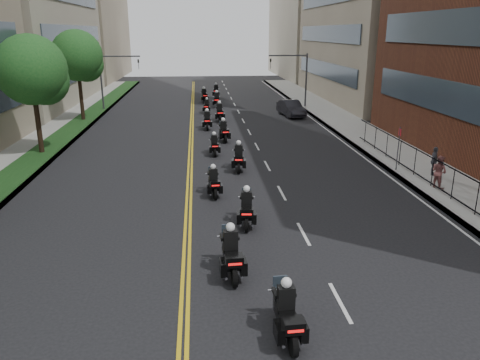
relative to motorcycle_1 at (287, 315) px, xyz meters
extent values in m
cube|color=gray|center=(10.73, 21.51, -0.60)|extent=(4.00, 90.00, 0.15)
cube|color=gray|center=(-13.27, 21.51, -0.60)|extent=(4.00, 90.00, 0.15)
cube|color=#143814|center=(-12.47, 21.51, -0.50)|extent=(2.00, 90.00, 0.04)
cube|color=#333F4C|center=(12.68, 13.51, 2.83)|extent=(0.12, 25.80, 1.80)
cube|color=#333F4C|center=(12.68, 44.51, 2.83)|extent=(0.12, 24.08, 1.80)
cube|color=#333F4C|center=(12.68, 44.51, 6.83)|extent=(0.12, 24.08, 1.80)
cube|color=gray|center=(20.23, 74.51, 12.33)|extent=(15.00, 28.00, 26.00)
cube|color=#333F4C|center=(-15.22, 44.51, 2.83)|extent=(0.12, 24.08, 1.80)
cube|color=#333F4C|center=(-15.22, 44.51, 6.83)|extent=(0.12, 24.08, 1.80)
cube|color=black|center=(9.73, 8.51, 0.93)|extent=(0.05, 28.00, 0.05)
cube|color=black|center=(9.73, 8.51, -0.37)|extent=(0.05, 28.00, 0.05)
cylinder|color=#311F15|center=(-12.47, 20.51, 1.88)|extent=(0.32, 0.32, 5.11)
sphere|color=#1B511F|center=(-12.47, 20.51, 4.80)|extent=(4.40, 4.40, 4.40)
sphere|color=#1B511F|center=(-11.87, 20.91, 4.07)|extent=(3.08, 3.08, 3.08)
cylinder|color=#311F15|center=(-12.47, 32.51, 2.02)|extent=(0.32, 0.32, 5.39)
sphere|color=#1B511F|center=(-12.47, 32.51, 5.10)|extent=(4.40, 4.40, 4.40)
sphere|color=#1B511F|center=(-11.87, 32.91, 4.33)|extent=(3.08, 3.08, 3.08)
cylinder|color=#3F3F44|center=(9.23, 38.51, 2.13)|extent=(0.18, 0.18, 5.60)
cylinder|color=#3F3F44|center=(7.23, 38.51, 4.73)|extent=(4.00, 0.14, 0.14)
imported|color=black|center=(5.43, 38.51, 3.93)|extent=(0.16, 0.20, 1.00)
cylinder|color=#3F3F44|center=(-11.77, 38.51, 2.13)|extent=(0.18, 0.18, 5.60)
cylinder|color=#3F3F44|center=(-9.77, 38.51, 4.73)|extent=(4.00, 0.14, 0.14)
imported|color=black|center=(-7.97, 38.51, 3.93)|extent=(0.16, 0.20, 1.00)
cylinder|color=black|center=(0.03, -0.73, -0.33)|extent=(0.17, 0.69, 0.69)
cylinder|color=black|center=(-0.04, 0.89, -0.33)|extent=(0.17, 0.69, 0.69)
cube|color=black|center=(0.00, 0.08, -0.05)|extent=(0.49, 1.38, 0.40)
cube|color=silver|center=(-0.01, 0.13, -0.28)|extent=(0.41, 0.57, 0.30)
cube|color=black|center=(0.03, -0.73, 0.20)|extent=(0.54, 0.45, 0.32)
cube|color=red|center=(0.04, -0.94, 0.18)|extent=(0.41, 0.05, 0.07)
cube|color=black|center=(-0.01, 0.13, 0.46)|extent=(0.46, 0.30, 0.63)
sphere|color=white|center=(-0.01, 0.14, 0.88)|extent=(0.29, 0.29, 0.29)
cylinder|color=black|center=(-1.16, 2.73, -0.31)|extent=(0.19, 0.74, 0.73)
cylinder|color=black|center=(-1.25, 4.44, -0.31)|extent=(0.19, 0.74, 0.73)
cube|color=black|center=(-1.21, 3.58, -0.01)|extent=(0.53, 1.47, 0.43)
cube|color=silver|center=(-1.21, 3.64, -0.25)|extent=(0.44, 0.61, 0.32)
cube|color=black|center=(-1.16, 2.73, 0.25)|extent=(0.58, 0.48, 0.34)
cube|color=red|center=(-1.15, 2.50, 0.23)|extent=(0.43, 0.06, 0.08)
cube|color=black|center=(-1.21, 3.64, 0.53)|extent=(0.49, 0.32, 0.66)
sphere|color=white|center=(-1.21, 3.65, 0.98)|extent=(0.31, 0.31, 0.31)
cylinder|color=black|center=(-0.33, 6.92, -0.33)|extent=(0.21, 0.69, 0.68)
cylinder|color=black|center=(-0.17, 8.52, -0.33)|extent=(0.21, 0.69, 0.68)
cube|color=black|center=(-0.25, 7.72, -0.05)|extent=(0.56, 1.39, 0.40)
cube|color=silver|center=(-0.25, 7.77, -0.28)|extent=(0.44, 0.59, 0.30)
cube|color=black|center=(-0.33, 6.92, 0.19)|extent=(0.56, 0.47, 0.32)
cube|color=red|center=(-0.35, 6.71, 0.17)|extent=(0.40, 0.07, 0.07)
cube|color=black|center=(-0.25, 7.77, 0.45)|extent=(0.47, 0.32, 0.62)
sphere|color=white|center=(-0.25, 7.78, 0.88)|extent=(0.29, 0.29, 0.29)
cylinder|color=black|center=(-1.44, 10.83, -0.36)|extent=(0.18, 0.64, 0.64)
cylinder|color=black|center=(-1.55, 12.32, -0.36)|extent=(0.18, 0.64, 0.64)
cube|color=black|center=(-1.50, 11.57, -0.09)|extent=(0.48, 1.29, 0.37)
cube|color=silver|center=(-1.50, 11.62, -0.31)|extent=(0.39, 0.54, 0.28)
cube|color=black|center=(-1.44, 10.83, 0.13)|extent=(0.51, 0.43, 0.30)
cube|color=red|center=(-1.43, 10.63, 0.11)|extent=(0.37, 0.06, 0.07)
cube|color=black|center=(-1.50, 11.62, 0.37)|extent=(0.43, 0.29, 0.58)
sphere|color=white|center=(-1.50, 11.63, 0.77)|extent=(0.27, 0.27, 0.27)
cylinder|color=black|center=(0.06, 15.04, -0.32)|extent=(0.21, 0.72, 0.71)
cylinder|color=black|center=(0.21, 16.70, -0.32)|extent=(0.21, 0.72, 0.71)
cube|color=black|center=(0.14, 15.87, -0.03)|extent=(0.56, 1.44, 0.42)
cube|color=silver|center=(0.14, 15.92, -0.27)|extent=(0.44, 0.60, 0.31)
cube|color=black|center=(0.06, 15.04, 0.22)|extent=(0.58, 0.48, 0.33)
cube|color=red|center=(0.04, 14.83, 0.20)|extent=(0.42, 0.07, 0.07)
cube|color=black|center=(0.14, 15.92, 0.49)|extent=(0.48, 0.33, 0.64)
sphere|color=white|center=(0.14, 15.93, 0.93)|extent=(0.30, 0.30, 0.30)
cylinder|color=black|center=(-1.14, 18.85, -0.37)|extent=(0.14, 0.62, 0.61)
cylinder|color=black|center=(-1.17, 20.29, -0.37)|extent=(0.14, 0.62, 0.61)
cube|color=black|center=(-1.15, 19.57, -0.11)|extent=(0.41, 1.23, 0.36)
cube|color=silver|center=(-1.15, 19.61, -0.32)|extent=(0.35, 0.50, 0.27)
cube|color=black|center=(-1.14, 18.85, 0.10)|extent=(0.48, 0.39, 0.29)
cube|color=red|center=(-1.13, 18.66, 0.09)|extent=(0.36, 0.03, 0.06)
cube|color=black|center=(-1.15, 19.61, 0.34)|extent=(0.40, 0.26, 0.56)
sphere|color=white|center=(-1.15, 19.62, 0.72)|extent=(0.26, 0.26, 0.26)
cylinder|color=black|center=(-0.24, 22.69, -0.32)|extent=(0.21, 0.71, 0.70)
cylinder|color=black|center=(-0.40, 24.33, -0.32)|extent=(0.21, 0.71, 0.70)
cube|color=black|center=(-0.32, 23.51, -0.04)|extent=(0.57, 1.42, 0.41)
cube|color=silver|center=(-0.33, 23.56, -0.27)|extent=(0.44, 0.60, 0.31)
cube|color=black|center=(-0.24, 22.69, 0.21)|extent=(0.57, 0.48, 0.33)
cube|color=red|center=(-0.22, 22.48, 0.19)|extent=(0.41, 0.07, 0.07)
cube|color=black|center=(-0.33, 23.56, 0.48)|extent=(0.48, 0.33, 0.64)
sphere|color=white|center=(-0.33, 23.57, 0.91)|extent=(0.30, 0.30, 0.30)
cylinder|color=black|center=(-1.43, 27.27, -0.33)|extent=(0.15, 0.69, 0.69)
cylinder|color=black|center=(-1.41, 28.90, -0.33)|extent=(0.15, 0.69, 0.69)
cube|color=black|center=(-1.42, 28.09, -0.04)|extent=(0.44, 1.38, 0.41)
cube|color=silver|center=(-1.42, 28.14, -0.28)|extent=(0.39, 0.56, 0.30)
cube|color=black|center=(-1.43, 27.27, 0.20)|extent=(0.53, 0.43, 0.33)
cube|color=red|center=(-1.43, 27.06, 0.18)|extent=(0.41, 0.04, 0.07)
cube|color=black|center=(-1.42, 28.14, 0.47)|extent=(0.45, 0.29, 0.63)
sphere|color=white|center=(-1.42, 28.15, 0.89)|extent=(0.29, 0.29, 0.29)
cylinder|color=black|center=(-0.21, 30.69, -0.30)|extent=(0.17, 0.74, 0.74)
cylinder|color=black|center=(-0.24, 32.43, -0.30)|extent=(0.17, 0.74, 0.74)
cube|color=black|center=(-0.22, 31.56, 0.00)|extent=(0.49, 1.48, 0.44)
cube|color=silver|center=(-0.22, 31.62, -0.25)|extent=(0.43, 0.61, 0.33)
cube|color=black|center=(-0.21, 30.69, 0.27)|extent=(0.58, 0.47, 0.35)
cube|color=red|center=(-0.20, 30.46, 0.24)|extent=(0.44, 0.04, 0.08)
cube|color=black|center=(-0.22, 31.62, 0.55)|extent=(0.49, 0.31, 0.68)
sphere|color=white|center=(-0.23, 31.63, 1.01)|extent=(0.32, 0.32, 0.32)
cylinder|color=black|center=(-1.34, 35.32, -0.36)|extent=(0.20, 0.64, 0.63)
cylinder|color=black|center=(-1.18, 36.79, -0.36)|extent=(0.20, 0.64, 0.63)
cube|color=black|center=(-1.26, 36.05, -0.10)|extent=(0.52, 1.28, 0.37)
cube|color=silver|center=(-1.25, 36.10, -0.31)|extent=(0.40, 0.54, 0.28)
cube|color=black|center=(-1.34, 35.32, 0.12)|extent=(0.52, 0.44, 0.30)
cube|color=red|center=(-1.36, 35.13, 0.10)|extent=(0.37, 0.07, 0.06)
cube|color=black|center=(-1.25, 36.10, 0.36)|extent=(0.43, 0.30, 0.57)
sphere|color=white|center=(-1.25, 36.11, 0.75)|extent=(0.27, 0.27, 0.27)
cylinder|color=black|center=(-0.17, 38.94, -0.31)|extent=(0.19, 0.74, 0.73)
cylinder|color=black|center=(-0.08, 40.66, -0.31)|extent=(0.19, 0.74, 0.73)
cube|color=black|center=(-0.12, 39.80, -0.01)|extent=(0.53, 1.47, 0.43)
cube|color=silver|center=(-0.12, 39.85, -0.25)|extent=(0.44, 0.61, 0.32)
cube|color=black|center=(-0.17, 38.94, 0.25)|extent=(0.58, 0.48, 0.34)
cube|color=red|center=(-0.18, 38.72, 0.23)|extent=(0.43, 0.05, 0.08)
cube|color=black|center=(-0.12, 39.85, 0.53)|extent=(0.49, 0.32, 0.67)
sphere|color=white|center=(-0.12, 39.86, 0.98)|extent=(0.31, 0.31, 0.31)
cylinder|color=black|center=(-1.31, 42.69, -0.31)|extent=(0.22, 0.73, 0.72)
cylinder|color=black|center=(-1.48, 44.37, -0.31)|extent=(0.22, 0.73, 0.72)
cube|color=black|center=(-1.40, 43.53, -0.02)|extent=(0.58, 1.46, 0.42)
cube|color=silver|center=(-1.40, 43.58, -0.26)|extent=(0.46, 0.62, 0.32)
cube|color=black|center=(-1.31, 42.69, 0.23)|extent=(0.59, 0.49, 0.34)
cube|color=red|center=(-1.29, 42.47, 0.21)|extent=(0.42, 0.07, 0.07)
cube|color=black|center=(-1.40, 43.58, 0.51)|extent=(0.49, 0.34, 0.65)
sphere|color=white|center=(-1.40, 43.59, 0.95)|extent=(0.31, 0.31, 0.31)
cylinder|color=black|center=(0.08, 46.67, -0.31)|extent=(0.20, 0.73, 0.72)
cylinder|color=black|center=(0.21, 48.37, -0.31)|extent=(0.20, 0.73, 0.72)
cube|color=black|center=(0.14, 47.52, -0.01)|extent=(0.56, 1.47, 0.43)
cube|color=silver|center=(0.15, 47.57, -0.26)|extent=(0.45, 0.61, 0.32)
cube|color=black|center=(0.08, 46.67, 0.24)|extent=(0.59, 0.49, 0.34)
cube|color=red|center=(0.06, 46.45, 0.22)|extent=(0.43, 0.06, 0.07)
cube|color=black|center=(0.15, 47.57, 0.52)|extent=(0.49, 0.33, 0.66)
sphere|color=white|center=(0.15, 47.58, 0.97)|extent=(0.31, 0.31, 0.31)
imported|color=black|center=(6.73, 33.61, 0.08)|extent=(2.19, 4.72, 1.50)
imported|color=brown|center=(9.93, 11.24, 0.31)|extent=(0.90, 0.99, 1.67)
imported|color=#46464F|center=(10.74, 13.36, 0.27)|extent=(0.79, 1.00, 1.59)
camera|label=1|loc=(-2.18, -10.43, 7.09)|focal=35.00mm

